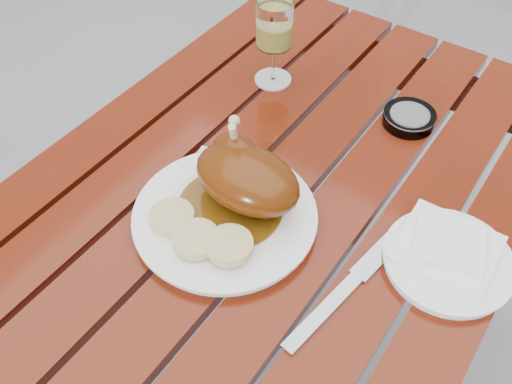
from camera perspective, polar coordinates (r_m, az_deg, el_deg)
ground at (r=1.63m, az=1.10°, el=-17.68°), size 60.00×60.00×0.00m
table at (r=1.29m, az=1.34°, el=-10.88°), size 0.80×1.20×0.75m
dinner_plate at (r=0.94m, az=-3.11°, el=-2.54°), size 0.40×0.40×0.02m
roast_duck at (r=0.91m, az=-1.13°, el=1.59°), size 0.19×0.18×0.13m
bread_dumplings at (r=0.89m, az=-5.74°, el=-4.16°), size 0.19×0.09×0.02m
wine_glass at (r=1.17m, az=1.81°, el=14.66°), size 0.10×0.10×0.18m
side_plate at (r=0.93m, az=18.65°, el=-6.58°), size 0.23×0.23×0.02m
napkin at (r=0.93m, az=18.53°, el=-5.37°), size 0.15×0.14×0.01m
ashtray at (r=1.14m, az=15.05°, el=7.15°), size 0.12×0.12×0.03m
fork at (r=1.00m, az=-7.11°, el=0.72°), size 0.05×0.17×0.01m
knife at (r=0.86m, az=8.01°, el=-10.52°), size 0.05×0.23×0.01m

